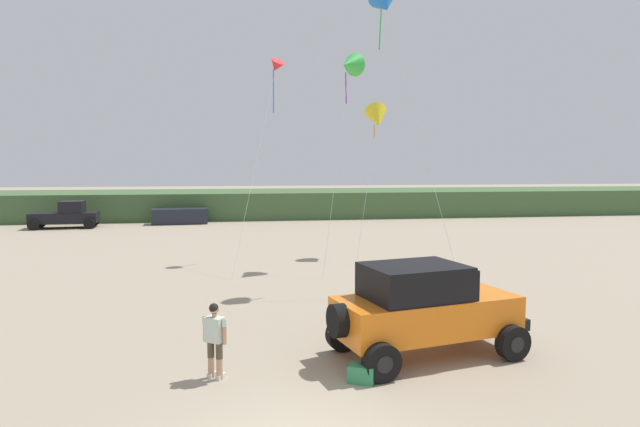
{
  "coord_description": "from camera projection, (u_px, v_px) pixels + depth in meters",
  "views": [
    {
      "loc": [
        -0.99,
        -8.41,
        4.64
      ],
      "look_at": [
        0.98,
        4.52,
        3.45
      ],
      "focal_mm": 30.35,
      "sensor_mm": 36.0,
      "label": 1
    }
  ],
  "objects": [
    {
      "name": "dune_ridge",
      "position": [
        261.0,
        203.0,
        49.19
      ],
      "size": [
        90.0,
        9.49,
        2.25
      ],
      "primitive_type": "cube",
      "color": "#426038",
      "rests_on": "ground_plane"
    },
    {
      "name": "jeep",
      "position": [
        424.0,
        307.0,
        13.04
      ],
      "size": [
        5.01,
        3.25,
        2.26
      ],
      "color": "orange",
      "rests_on": "ground_plane"
    },
    {
      "name": "person_watching",
      "position": [
        215.0,
        336.0,
        11.67
      ],
      "size": [
        0.54,
        0.45,
        1.67
      ],
      "color": "tan",
      "rests_on": "ground_plane"
    },
    {
      "name": "cooler_box",
      "position": [
        362.0,
        374.0,
        11.52
      ],
      "size": [
        0.66,
        0.56,
        0.38
      ],
      "primitive_type": "cube",
      "rotation": [
        0.0,
        0.0,
        -0.43
      ],
      "color": "#2D7F51",
      "rests_on": "ground_plane"
    },
    {
      "name": "distant_pickup",
      "position": [
        67.0,
        215.0,
        39.54
      ],
      "size": [
        4.74,
        2.73,
        1.98
      ],
      "color": "black",
      "rests_on": "ground_plane"
    },
    {
      "name": "distant_sedan",
      "position": [
        180.0,
        216.0,
        42.31
      ],
      "size": [
        4.31,
        1.98,
        1.2
      ],
      "primitive_type": "cube",
      "rotation": [
        0.0,
        0.0,
        0.07
      ],
      "color": "#1E232D",
      "rests_on": "ground_plane"
    },
    {
      "name": "kite_red_delta",
      "position": [
        276.0,
        67.0,
        26.45
      ],
      "size": [
        2.8,
        5.98,
        9.89
      ],
      "color": "red",
      "rests_on": "ground_plane"
    },
    {
      "name": "kite_white_parafoil",
      "position": [
        384.0,
        4.0,
        20.43
      ],
      "size": [
        2.95,
        3.73,
        11.43
      ],
      "color": "blue",
      "rests_on": "ground_plane"
    },
    {
      "name": "kite_green_box",
      "position": [
        349.0,
        65.0,
        24.47
      ],
      "size": [
        2.59,
        4.0,
        9.81
      ],
      "color": "green",
      "rests_on": "ground_plane"
    },
    {
      "name": "kite_pink_ribbon",
      "position": [
        377.0,
        118.0,
        27.47
      ],
      "size": [
        2.41,
        3.89,
        7.83
      ],
      "color": "yellow",
      "rests_on": "ground_plane"
    }
  ]
}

